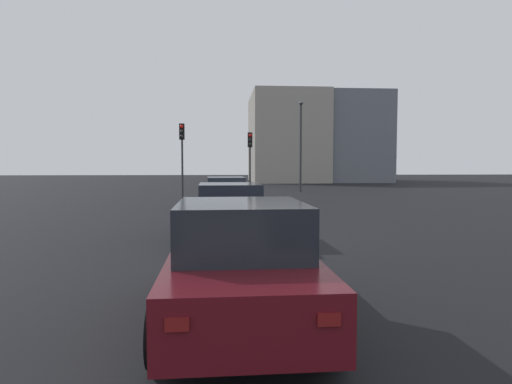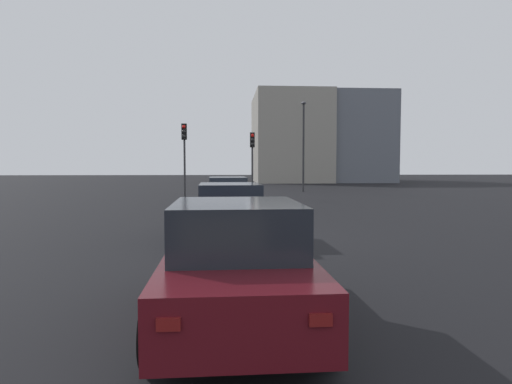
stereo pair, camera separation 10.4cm
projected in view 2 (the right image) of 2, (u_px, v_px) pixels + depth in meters
ground_plane at (290, 240)px, 12.58m from camera, size 160.00×160.00×0.20m
car_white_right_lead at (227, 194)px, 20.23m from camera, size 4.77×2.23×1.49m
car_navy_right_second at (230, 211)px, 12.34m from camera, size 4.65×2.18×1.52m
car_maroon_right_third at (236, 264)px, 5.72m from camera, size 4.25×2.04×1.57m
traffic_light_near_left at (252, 151)px, 27.06m from camera, size 0.32×0.28×4.02m
traffic_light_near_right at (184, 146)px, 24.89m from camera, size 0.32×0.29×4.36m
street_lamp_kerbside at (303, 138)px, 33.40m from camera, size 0.56×0.36×6.82m
building_facade_left at (351, 139)px, 56.11m from camera, size 13.47×7.54×10.61m
building_facade_center at (289, 139)px, 54.62m from camera, size 12.62×8.67×10.63m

